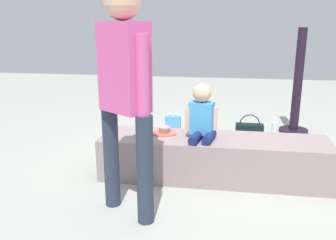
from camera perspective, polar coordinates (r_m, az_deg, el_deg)
ground_plane at (r=3.39m, az=6.99°, el=-8.97°), size 12.00×12.00×0.00m
concrete_ledge at (r=3.32m, az=7.09°, el=-5.96°), size 2.03×0.51×0.38m
child_seated at (r=3.18m, az=5.34°, el=0.81°), size 0.28×0.33×0.48m
adult_standing at (r=2.49m, az=-6.82°, el=5.94°), size 0.42×0.35×1.64m
cake_plate at (r=3.34m, az=-0.53°, el=-1.80°), size 0.22×0.22×0.07m
gift_bag at (r=4.39m, az=0.79°, el=-1.12°), size 0.18×0.08×0.32m
railing_post at (r=4.83m, az=19.62°, el=4.01°), size 0.36×0.36×1.31m
water_bottle_near_gift at (r=4.67m, az=16.38°, el=-1.23°), size 0.07×0.07×0.23m
cake_box_white at (r=4.10m, az=1.74°, el=-3.66°), size 0.40×0.37×0.11m
handbag_black_leather at (r=4.45m, az=12.65°, el=-1.79°), size 0.33×0.13×0.32m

